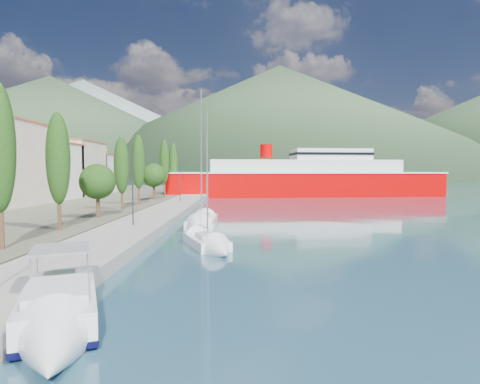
{
  "coord_description": "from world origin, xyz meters",
  "views": [
    {
      "loc": [
        0.12,
        -20.89,
        5.33
      ],
      "look_at": [
        0.0,
        14.0,
        3.5
      ],
      "focal_mm": 30.0,
      "sensor_mm": 36.0,
      "label": 1
    }
  ],
  "objects": [
    {
      "name": "hills_near",
      "position": [
        98.04,
        372.5,
        49.18
      ],
      "size": [
        1010.0,
        520.0,
        115.0
      ],
      "color": "#2F472C",
      "rests_on": "ground"
    },
    {
      "name": "motor_cruiser",
      "position": [
        -5.78,
        -8.32,
        0.5
      ],
      "size": [
        5.26,
        8.55,
        3.04
      ],
      "color": "black",
      "rests_on": "ground"
    },
    {
      "name": "ground",
      "position": [
        0.0,
        120.0,
        0.0
      ],
      "size": [
        1400.0,
        1400.0,
        0.0
      ],
      "primitive_type": "plane",
      "color": "#24495B"
    },
    {
      "name": "tree_row",
      "position": [
        -14.1,
        32.78,
        5.75
      ],
      "size": [
        3.86,
        62.06,
        10.4
      ],
      "color": "#47301E",
      "rests_on": "land_strip"
    },
    {
      "name": "town_buildings",
      "position": [
        -32.0,
        36.91,
        5.57
      ],
      "size": [
        9.2,
        69.2,
        11.3
      ],
      "color": "beige",
      "rests_on": "land_strip"
    },
    {
      "name": "hills_far",
      "position": [
        138.59,
        618.73,
        77.39
      ],
      "size": [
        1480.0,
        900.0,
        180.0
      ],
      "color": "slate",
      "rests_on": "ground"
    },
    {
      "name": "ferry",
      "position": [
        13.57,
        64.94,
        3.5
      ],
      "size": [
        58.88,
        17.94,
        11.51
      ],
      "color": "#B90000",
      "rests_on": "ground"
    },
    {
      "name": "sailboat_near",
      "position": [
        -1.76,
        5.66,
        0.28
      ],
      "size": [
        4.54,
        7.45,
        10.29
      ],
      "color": "silver",
      "rests_on": "ground"
    },
    {
      "name": "sailboat_mid",
      "position": [
        -3.73,
        15.69,
        0.33
      ],
      "size": [
        2.6,
        9.78,
        14.07
      ],
      "color": "silver",
      "rests_on": "ground"
    },
    {
      "name": "lamp_posts",
      "position": [
        -9.0,
        14.4,
        4.08
      ],
      "size": [
        0.15,
        47.41,
        6.06
      ],
      "color": "#2D2D33",
      "rests_on": "quay"
    },
    {
      "name": "quay",
      "position": [
        -9.0,
        26.0,
        0.4
      ],
      "size": [
        5.0,
        88.0,
        0.8
      ],
      "primitive_type": "cube",
      "color": "gray",
      "rests_on": "ground"
    }
  ]
}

